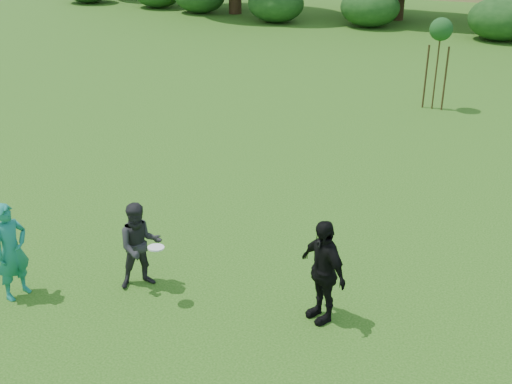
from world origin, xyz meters
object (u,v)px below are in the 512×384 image
at_px(player_grey, 140,246).
at_px(player_teal, 11,251).
at_px(player_black, 323,271).
at_px(sapling, 441,32).

bearing_deg(player_grey, player_teal, 169.65).
bearing_deg(player_black, player_grey, -139.17).
xyz_separation_m(player_teal, player_black, (4.83, 1.63, 0.02)).
height_order(player_grey, sapling, sapling).
distance_m(player_grey, sapling, 12.85).
xyz_separation_m(player_black, sapling, (-0.77, 12.08, 1.55)).
height_order(player_teal, sapling, sapling).
bearing_deg(sapling, player_teal, -106.48).
distance_m(player_teal, player_grey, 2.08).
xyz_separation_m(player_teal, sapling, (4.06, 13.71, 1.57)).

